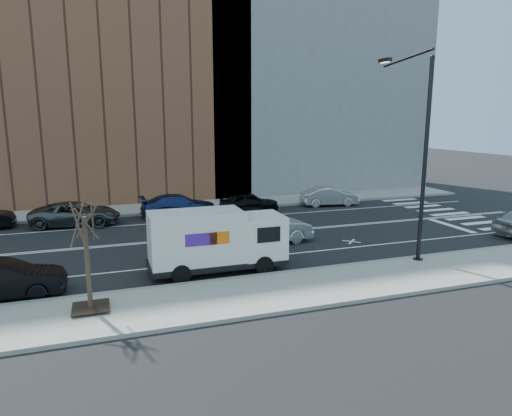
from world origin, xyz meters
TOP-DOWN VIEW (x-y plane):
  - ground at (0.00, 0.00)m, footprint 120.00×120.00m
  - sidewalk_near at (0.00, -8.80)m, footprint 44.00×3.60m
  - sidewalk_far at (0.00, 8.80)m, footprint 44.00×3.60m
  - curb_near at (0.00, -7.00)m, footprint 44.00×0.25m
  - curb_far at (0.00, 7.00)m, footprint 44.00×0.25m
  - crosswalk at (16.00, 0.00)m, footprint 3.00×14.00m
  - road_markings at (0.00, 0.00)m, footprint 40.00×8.60m
  - bldg_brick at (-8.00, 15.60)m, footprint 26.00×10.00m
  - bldg_concrete at (12.00, 15.60)m, footprint 20.00×10.00m
  - streetlight at (7.00, -6.91)m, footprint 0.44×4.02m
  - street_tree at (-7.00, -8.40)m, footprint 1.20×1.20m
  - fedex_van at (-1.95, -5.60)m, footprint 5.85×2.11m
  - far_parked_c at (-8.00, 5.39)m, footprint 5.47×3.07m
  - far_parked_d at (-1.61, 6.03)m, footprint 5.08×2.17m
  - far_parked_e at (3.20, 5.74)m, footprint 4.24×2.02m
  - far_parked_f at (9.60, 6.05)m, footprint 4.41×2.03m
  - driving_sedan at (1.52, -2.17)m, footprint 5.14×2.32m
  - near_parked_rear_a at (-10.03, -6.01)m, footprint 4.33×1.57m

SIDE VIEW (x-z plane):
  - ground at x=0.00m, z-range 0.00..0.00m
  - crosswalk at x=16.00m, z-range 0.00..0.01m
  - road_markings at x=0.00m, z-range 0.00..0.01m
  - sidewalk_near at x=0.00m, z-range 0.00..0.15m
  - sidewalk_far at x=0.00m, z-range 0.00..0.15m
  - curb_near at x=0.00m, z-range 0.00..0.17m
  - curb_far at x=0.00m, z-range 0.00..0.17m
  - far_parked_e at x=3.20m, z-range 0.00..1.40m
  - far_parked_f at x=9.60m, z-range 0.00..1.40m
  - near_parked_rear_a at x=-10.03m, z-range 0.00..1.42m
  - far_parked_c at x=-8.00m, z-range 0.00..1.44m
  - far_parked_d at x=-1.61m, z-range 0.00..1.46m
  - driving_sedan at x=1.52m, z-range 0.00..1.64m
  - fedex_van at x=-1.95m, z-range 0.07..2.73m
  - street_tree at x=-7.00m, z-range -0.42..3.33m
  - streetlight at x=7.00m, z-range 0.41..9.75m
  - bldg_brick at x=-8.00m, z-range 0.00..22.00m
  - bldg_concrete at x=12.00m, z-range 0.00..26.00m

